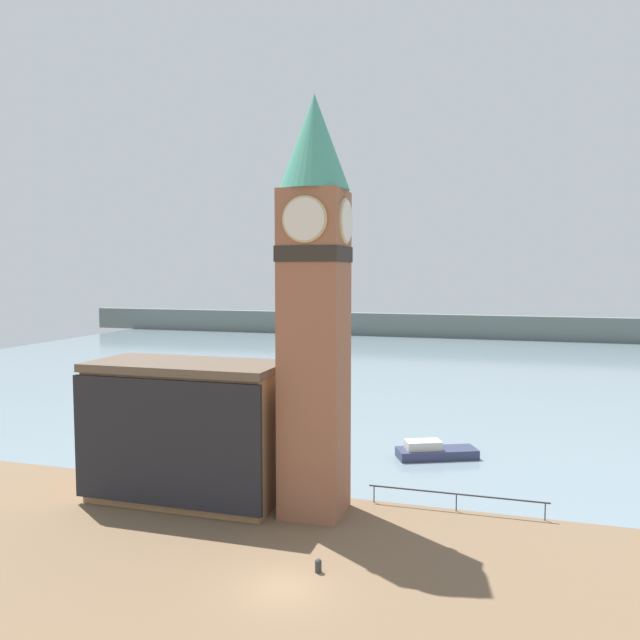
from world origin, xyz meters
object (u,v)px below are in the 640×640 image
at_px(clock_tower, 315,295).
at_px(boat_near, 434,451).
at_px(pier_building, 186,431).
at_px(mooring_bollard_near, 318,565).

distance_m(clock_tower, boat_near, 18.91).
xyz_separation_m(clock_tower, boat_near, (5.62, 13.06, -12.47)).
xyz_separation_m(pier_building, boat_near, (14.04, 13.21, -3.87)).
bearing_deg(mooring_bollard_near, pier_building, 147.32).
relative_size(clock_tower, boat_near, 3.79).
height_order(clock_tower, mooring_bollard_near, clock_tower).
xyz_separation_m(clock_tower, mooring_bollard_near, (2.34, -7.05, -12.63)).
xyz_separation_m(clock_tower, pier_building, (-8.42, -0.14, -8.60)).
height_order(pier_building, boat_near, pier_building).
relative_size(boat_near, mooring_bollard_near, 9.61).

